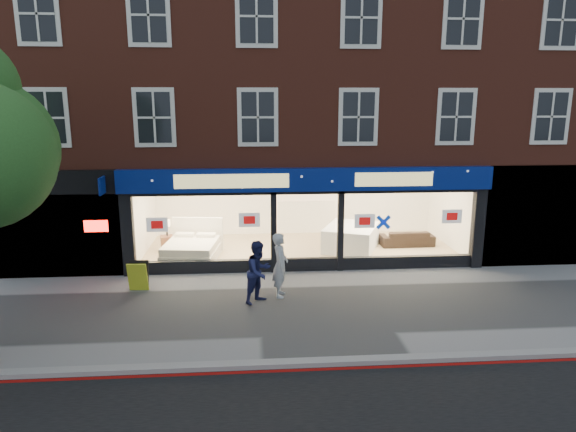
{
  "coord_description": "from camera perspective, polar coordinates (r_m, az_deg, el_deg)",
  "views": [
    {
      "loc": [
        -1.78,
        -12.39,
        5.29
      ],
      "look_at": [
        -0.65,
        2.5,
        1.91
      ],
      "focal_mm": 32.0,
      "sensor_mm": 36.0,
      "label": 1
    }
  ],
  "objects": [
    {
      "name": "kerb_line",
      "position": [
        10.83,
        5.9,
        -16.52
      ],
      "size": [
        60.0,
        0.1,
        0.01
      ],
      "primitive_type": "cube",
      "color": "#8C0A07",
      "rests_on": "ground"
    },
    {
      "name": "ground",
      "position": [
        13.59,
        3.57,
        -10.2
      ],
      "size": [
        120.0,
        120.0,
        0.0
      ],
      "primitive_type": "plane",
      "color": "gray",
      "rests_on": "ground"
    },
    {
      "name": "showroom_floor",
      "position": [
        18.49,
        1.35,
        -3.73
      ],
      "size": [
        11.0,
        4.5,
        0.1
      ],
      "primitive_type": "cube",
      "color": "tan",
      "rests_on": "ground"
    },
    {
      "name": "display_bed",
      "position": [
        17.52,
        -10.6,
        -3.57
      ],
      "size": [
        1.98,
        2.31,
        1.19
      ],
      "rotation": [
        0.0,
        0.0,
        -0.12
      ],
      "color": "white",
      "rests_on": "showroom_floor"
    },
    {
      "name": "a_board",
      "position": [
        15.23,
        -16.29,
        -6.42
      ],
      "size": [
        0.58,
        0.39,
        0.85
      ],
      "primitive_type": "cube",
      "rotation": [
        0.0,
        0.0,
        -0.07
      ],
      "color": "#B4C022",
      "rests_on": "ground"
    },
    {
      "name": "kerb_stone",
      "position": [
        10.98,
        5.72,
        -15.77
      ],
      "size": [
        60.0,
        0.25,
        0.12
      ],
      "primitive_type": "cube",
      "color": "gray",
      "rests_on": "ground"
    },
    {
      "name": "pedestrian_blue",
      "position": [
        13.69,
        -3.26,
        -6.21
      ],
      "size": [
        1.03,
        1.04,
        1.69
      ],
      "primitive_type": "imported",
      "rotation": [
        0.0,
        0.0,
        0.81
      ],
      "color": "#191D48",
      "rests_on": "ground"
    },
    {
      "name": "mattress_stack",
      "position": [
        18.43,
        7.02,
        -2.37
      ],
      "size": [
        2.37,
        2.6,
        0.83
      ],
      "rotation": [
        0.0,
        0.0,
        -0.41
      ],
      "color": "white",
      "rests_on": "showroom_floor"
    },
    {
      "name": "building",
      "position": [
        19.45,
        0.9,
        16.81
      ],
      "size": [
        19.0,
        8.26,
        10.3
      ],
      "color": "brown",
      "rests_on": "ground"
    },
    {
      "name": "bedside_table",
      "position": [
        18.55,
        -13.23,
        -2.97
      ],
      "size": [
        0.55,
        0.55,
        0.55
      ],
      "primitive_type": "cube",
      "rotation": [
        0.0,
        0.0,
        0.26
      ],
      "color": "brown",
      "rests_on": "showroom_floor"
    },
    {
      "name": "sofa",
      "position": [
        19.24,
        13.05,
        -2.38
      ],
      "size": [
        1.94,
        0.78,
        0.56
      ],
      "primitive_type": "imported",
      "rotation": [
        0.0,
        0.0,
        3.16
      ],
      "color": "black",
      "rests_on": "showroom_floor"
    },
    {
      "name": "pedestrian_grey",
      "position": [
        14.08,
        -0.87,
        -5.45
      ],
      "size": [
        0.51,
        0.7,
        1.79
      ],
      "primitive_type": "imported",
      "rotation": [
        0.0,
        0.0,
        1.44
      ],
      "color": "#B4B7BD",
      "rests_on": "ground"
    }
  ]
}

